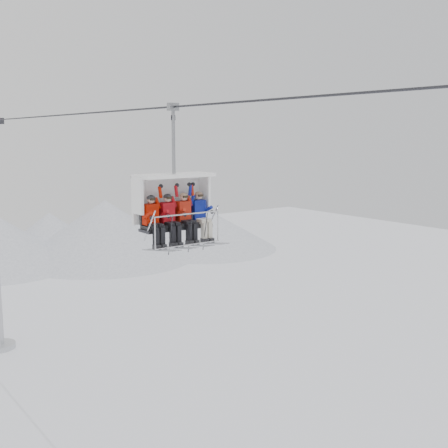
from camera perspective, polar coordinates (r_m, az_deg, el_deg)
haul_cable at (r=14.23m, az=-0.00°, el=12.19°), size 0.06×50.00×0.06m
chairlift_carrier at (r=16.37m, az=-5.30°, el=2.49°), size 2.32×1.17×3.98m
skier_far_left at (r=15.75m, az=-7.24°, el=0.50°), size 0.40×1.69×1.59m
skier_center_left at (r=16.02m, az=-5.58°, el=0.67°), size 0.40×1.69×1.59m
skier_center_right at (r=16.31m, az=-3.94°, el=0.84°), size 0.40×1.69×1.59m
skier_far_right at (r=16.61m, az=-2.41°, el=1.00°), size 0.40×1.69×1.59m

